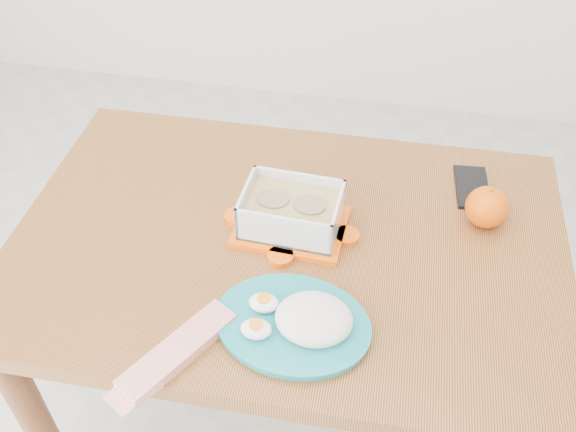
% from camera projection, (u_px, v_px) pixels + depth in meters
% --- Properties ---
extents(dining_table, '(1.06, 0.71, 0.75)m').
position_uv_depth(dining_table, '(288.00, 278.00, 1.31)').
color(dining_table, '#A1622D').
rests_on(dining_table, ground).
extents(food_container, '(0.22, 0.17, 0.09)m').
position_uv_depth(food_container, '(291.00, 212.00, 1.22)').
color(food_container, '#FF5B07').
rests_on(food_container, dining_table).
extents(orange_fruit, '(0.08, 0.08, 0.08)m').
position_uv_depth(orange_fruit, '(487.00, 207.00, 1.23)').
color(orange_fruit, '#FE5D05').
rests_on(orange_fruit, dining_table).
extents(rice_plate, '(0.28, 0.28, 0.07)m').
position_uv_depth(rice_plate, '(299.00, 320.00, 1.06)').
color(rice_plate, teal).
rests_on(rice_plate, dining_table).
extents(candy_bar, '(0.16, 0.21, 0.02)m').
position_uv_depth(candy_bar, '(178.00, 351.00, 1.03)').
color(candy_bar, red).
rests_on(candy_bar, dining_table).
extents(smartphone, '(0.08, 0.14, 0.01)m').
position_uv_depth(smartphone, '(472.00, 187.00, 1.33)').
color(smartphone, black).
rests_on(smartphone, dining_table).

